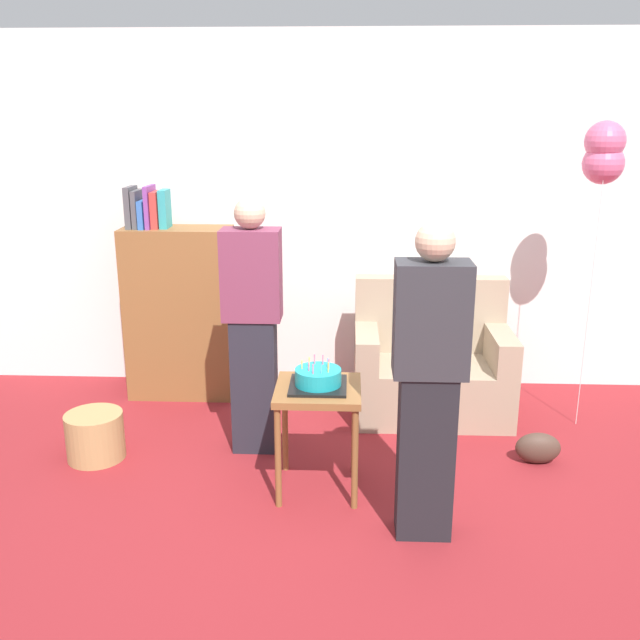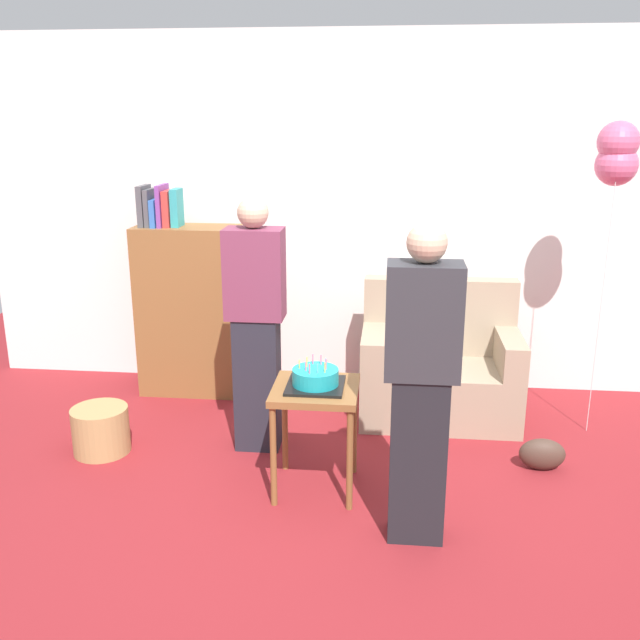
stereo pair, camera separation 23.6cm
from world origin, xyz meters
name	(u,v)px [view 1 (the left image)]	position (x,y,z in m)	size (l,w,h in m)	color
ground_plane	(345,514)	(0.00, 0.00, 0.00)	(8.00, 8.00, 0.00)	maroon
wall_back	(349,215)	(0.00, 2.05, 1.35)	(6.00, 0.10, 2.70)	silver
couch	(431,367)	(0.60, 1.42, 0.34)	(1.10, 0.70, 0.96)	gray
bookshelf	(180,309)	(-1.28, 1.68, 0.68)	(0.80, 0.36, 1.60)	brown
side_table	(318,403)	(-0.16, 0.28, 0.53)	(0.48, 0.48, 0.63)	brown
birthday_cake	(318,379)	(-0.16, 0.28, 0.68)	(0.32, 0.32, 0.17)	black
person_blowing_candles	(253,326)	(-0.59, 0.77, 0.83)	(0.36, 0.22, 1.63)	#23232D
person_holding_cake	(429,383)	(0.40, -0.15, 0.83)	(0.36, 0.22, 1.63)	black
wicker_basket	(95,436)	(-1.59, 0.59, 0.15)	(0.36, 0.36, 0.30)	#A88451
handbag	(538,448)	(1.20, 0.64, 0.10)	(0.28, 0.14, 0.20)	#473328
balloon_bunch	(604,153)	(1.63, 1.32, 1.86)	(0.27, 0.27, 2.06)	silver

